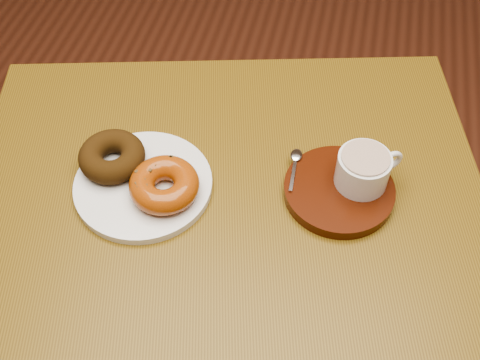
% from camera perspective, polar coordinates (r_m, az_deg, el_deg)
% --- Properties ---
extents(ground, '(6.00, 6.00, 0.00)m').
position_cam_1_polar(ground, '(1.62, 1.90, -15.44)').
color(ground, '#582B1B').
rests_on(ground, ground).
extents(cafe_table, '(0.92, 0.77, 0.75)m').
position_cam_1_polar(cafe_table, '(1.03, -1.09, -4.68)').
color(cafe_table, brown).
rests_on(cafe_table, ground).
extents(donut_plate, '(0.28, 0.28, 0.01)m').
position_cam_1_polar(donut_plate, '(0.94, -9.15, -0.44)').
color(donut_plate, silver).
rests_on(donut_plate, cafe_table).
extents(donut_cinnamon, '(0.12, 0.12, 0.04)m').
position_cam_1_polar(donut_cinnamon, '(0.95, -12.05, 2.20)').
color(donut_cinnamon, '#36200A').
rests_on(donut_cinnamon, donut_plate).
extents(donut_caramel, '(0.13, 0.13, 0.04)m').
position_cam_1_polar(donut_caramel, '(0.90, -7.19, -0.46)').
color(donut_caramel, '#994510').
rests_on(donut_caramel, donut_plate).
extents(saucer, '(0.18, 0.18, 0.02)m').
position_cam_1_polar(saucer, '(0.93, 9.36, -1.00)').
color(saucer, '#391307').
rests_on(saucer, cafe_table).
extents(coffee_cup, '(0.10, 0.08, 0.06)m').
position_cam_1_polar(coffee_cup, '(0.92, 11.66, 1.03)').
color(coffee_cup, silver).
rests_on(coffee_cup, saucer).
extents(teaspoon, '(0.02, 0.09, 0.01)m').
position_cam_1_polar(teaspoon, '(0.95, 5.30, 2.02)').
color(teaspoon, silver).
rests_on(teaspoon, saucer).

